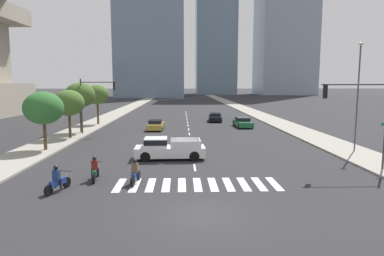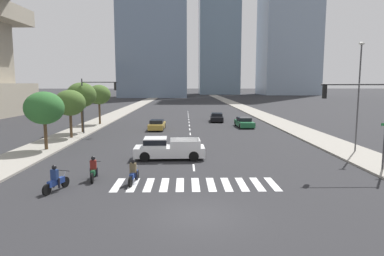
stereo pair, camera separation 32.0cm
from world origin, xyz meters
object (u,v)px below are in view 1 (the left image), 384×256
Objects in this scene: motorcycle_lead at (58,181)px; traffic_signal_near at (363,107)px; motorcycle_third at (135,174)px; street_tree_fourth at (97,95)px; pickup_truck at (166,149)px; sedan_black_0 at (215,117)px; sedan_gold_2 at (156,125)px; traffic_signal_far at (94,96)px; street_tree_third at (80,95)px; street_lamp_east at (358,90)px; sedan_green_1 at (243,123)px; street_tree_nearest at (43,108)px; motorcycle_trailing at (95,171)px; street_tree_second at (69,103)px.

traffic_signal_near reaches higher than motorcycle_lead.
street_tree_fourth is (-9.04, 28.58, 3.68)m from motorcycle_third.
pickup_truck is at bearing -17.07° from motorcycle_lead.
sedan_black_0 is 1.08× the size of sedan_gold_2.
motorcycle_lead is at bearing 53.43° from pickup_truck.
motorcycle_third is (3.99, 1.41, 0.00)m from motorcycle_lead.
street_tree_third is at bearing 151.94° from traffic_signal_far.
street_lamp_east is (2.82, 6.07, 1.00)m from traffic_signal_near.
motorcycle_third is 0.38× the size of street_tree_fourth.
sedan_green_1 reaches higher than sedan_black_0.
street_tree_third is at bearing 30.95° from motorcycle_lead.
street_lamp_east is 33.22m from street_tree_fourth.
street_lamp_east is (6.39, -17.39, 4.66)m from sedan_green_1.
sedan_black_0 is at bearing -7.62° from motorcycle_third.
street_tree_fourth is (-26.43, 20.09, -1.00)m from street_lamp_east.
sedan_green_1 is 0.84× the size of street_tree_third.
street_tree_third is (-1.83, 0.97, 0.11)m from traffic_signal_far.
motorcycle_trailing is at bearing -54.28° from street_tree_nearest.
street_tree_fourth is at bearing 27.52° from motorcycle_lead.
motorcycle_trailing is at bearing -30.40° from sedan_green_1.
traffic_signal_near reaches higher than street_tree_third.
motorcycle_trailing is 0.44× the size of sedan_green_1.
traffic_signal_near is at bearing -17.49° from street_tree_nearest.
street_tree_third reaches higher than pickup_truck.
motorcycle_lead reaches higher than sedan_gold_2.
sedan_gold_2 is at bearing -84.53° from pickup_truck.
pickup_truck is 17.11m from sedan_gold_2.
traffic_signal_far is at bearing -28.06° from street_tree_third.
traffic_signal_near reaches higher than sedan_black_0.
sedan_gold_2 reaches higher than sedan_black_0.
motorcycle_third is 23.47m from sedan_gold_2.
street_tree_nearest is 0.91× the size of street_tree_fourth.
traffic_signal_far is at bearing -78.61° from street_tree_fourth.
street_tree_fourth is (-10.59, 22.09, 3.45)m from pickup_truck.
street_tree_second is (-9.04, 16.42, 3.22)m from motorcycle_third.
street_tree_fourth is at bearing 90.00° from street_tree_second.
traffic_signal_near is 27.46m from street_tree_second.
pickup_truck is 24.74m from street_tree_fourth.
motorcycle_trailing is at bearing -14.16° from sedan_black_0.
motorcycle_lead is 30.63m from street_tree_fourth.
street_tree_fourth is (-20.04, 2.71, 3.67)m from sedan_green_1.
traffic_signal_far is (-15.17, -13.43, 3.78)m from sedan_black_0.
traffic_signal_near is at bearing -142.84° from sedan_gold_2.
pickup_truck is at bearing -28.04° from sedan_green_1.
pickup_truck is 1.12× the size of sedan_green_1.
street_tree_nearest reaches higher than pickup_truck.
street_lamp_east is at bearing -128.39° from sedan_gold_2.
sedan_gold_2 is at bearing -31.03° from street_tree_fourth.
street_tree_second is at bearing -30.68° from traffic_signal_near.
traffic_signal_far is at bearing 79.30° from street_tree_nearest.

